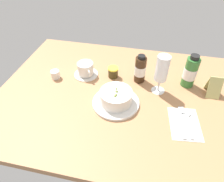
# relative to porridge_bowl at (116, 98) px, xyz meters

# --- Properties ---
(ground_plane) EXTENTS (1.10, 0.84, 0.03)m
(ground_plane) POSITION_rel_porridge_bowl_xyz_m (-0.01, 0.07, -0.05)
(ground_plane) COLOR #A8754C
(porridge_bowl) EXTENTS (0.20, 0.20, 0.08)m
(porridge_bowl) POSITION_rel_porridge_bowl_xyz_m (0.00, 0.00, 0.00)
(porridge_bowl) COLOR silver
(porridge_bowl) RESTS_ON ground_plane
(cutlery_setting) EXTENTS (0.14, 0.18, 0.01)m
(cutlery_setting) POSITION_rel_porridge_bowl_xyz_m (0.29, -0.05, -0.03)
(cutlery_setting) COLOR silver
(cutlery_setting) RESTS_ON ground_plane
(coffee_cup) EXTENTS (0.12, 0.12, 0.07)m
(coffee_cup) POSITION_rel_porridge_bowl_xyz_m (-0.19, 0.17, -0.00)
(coffee_cup) COLOR silver
(coffee_cup) RESTS_ON ground_plane
(creamer_jug) EXTENTS (0.05, 0.05, 0.05)m
(creamer_jug) POSITION_rel_porridge_bowl_xyz_m (-0.33, 0.11, -0.01)
(creamer_jug) COLOR silver
(creamer_jug) RESTS_ON ground_plane
(wine_glass) EXTENTS (0.06, 0.06, 0.19)m
(wine_glass) POSITION_rel_porridge_bowl_xyz_m (0.18, 0.13, 0.08)
(wine_glass) COLOR white
(wine_glass) RESTS_ON ground_plane
(jam_jar) EXTENTS (0.05, 0.05, 0.05)m
(jam_jar) POSITION_rel_porridge_bowl_xyz_m (-0.05, 0.19, -0.01)
(jam_jar) COLOR #3A2F14
(jam_jar) RESTS_ON ground_plane
(sauce_bottle_brown) EXTENTS (0.05, 0.05, 0.14)m
(sauce_bottle_brown) POSITION_rel_porridge_bowl_xyz_m (0.08, 0.18, 0.03)
(sauce_bottle_brown) COLOR #382314
(sauce_bottle_brown) RESTS_ON ground_plane
(sauce_bottle_green) EXTENTS (0.06, 0.06, 0.16)m
(sauce_bottle_green) POSITION_rel_porridge_bowl_xyz_m (0.31, 0.20, 0.04)
(sauce_bottle_green) COLOR #337233
(sauce_bottle_green) RESTS_ON ground_plane
(menu_card) EXTENTS (0.06, 0.07, 0.10)m
(menu_card) POSITION_rel_porridge_bowl_xyz_m (0.42, 0.16, 0.01)
(menu_card) COLOR tan
(menu_card) RESTS_ON ground_plane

